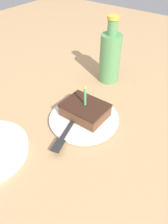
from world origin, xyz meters
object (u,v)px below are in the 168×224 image
object	(u,v)px
plate	(84,119)
bottle	(110,56)
cake_slice	(84,110)
fork	(67,131)

from	to	relation	value
plate	bottle	distance (m)	0.28
cake_slice	fork	distance (m)	0.09
cake_slice	bottle	distance (m)	0.27
plate	bottle	bearing A→B (deg)	-164.72
cake_slice	fork	xyz separation A→B (m)	(0.09, 0.00, -0.02)
plate	bottle	xyz separation A→B (m)	(-0.26, -0.07, 0.09)
cake_slice	plate	bearing A→B (deg)	27.58
plate	fork	bearing A→B (deg)	-0.80
fork	bottle	distance (m)	0.35
cake_slice	fork	bearing A→B (deg)	1.67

